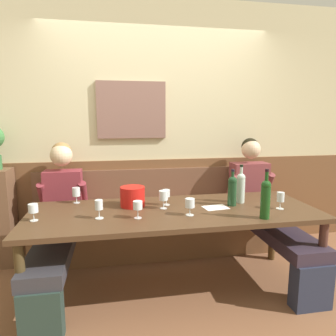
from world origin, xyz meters
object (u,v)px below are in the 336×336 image
Objects in this scene: wall_bench at (161,229)px; dining_table at (175,217)px; wine_bottle_amber_mid at (232,190)px; wine_glass_near_bucket at (280,198)px; person_left_seat at (265,205)px; wine_glass_by_bottle at (76,193)px; wine_glass_left_end at (163,196)px; wine_bottle_green_tall at (266,198)px; person_center_right_seat at (58,216)px; wine_bottle_clear_water at (241,187)px; wine_glass_mid_right at (138,206)px; wine_glass_center_rear at (33,209)px; wine_glass_mid_left at (166,194)px; ice_bucket at (133,197)px; wine_glass_right_end at (190,204)px; wine_glass_center_front at (99,206)px.

dining_table is (0.00, -0.75, 0.39)m from wall_bench.
wine_glass_near_bucket is at bearing -25.57° from wine_bottle_amber_mid.
wine_bottle_amber_mid is at bearing 154.43° from wine_glass_near_bucket.
person_left_seat reaches higher than wall_bench.
wine_glass_left_end reaches higher than wine_glass_by_bottle.
wine_bottle_green_tall reaches higher than wine_glass_left_end.
person_center_right_seat is at bearing -177.48° from wine_glass_by_bottle.
wine_bottle_clear_water reaches higher than wine_glass_left_end.
wine_glass_mid_right is at bearing -166.79° from wine_bottle_amber_mid.
wine_bottle_amber_mid is 2.49× the size of wine_glass_center_rear.
dining_table is 0.23m from wine_glass_mid_left.
wine_bottle_green_tall is 1.66m from wine_glass_by_bottle.
wall_bench is 1.99× the size of person_center_right_seat.
person_center_right_seat is at bearing 168.03° from wine_glass_mid_left.
ice_bucket is 1.48× the size of wine_glass_near_bucket.
wine_glass_mid_left is (0.97, -0.21, 0.21)m from person_center_right_seat.
wine_bottle_green_tall reaches higher than wine_bottle_clear_water.
wine_bottle_amber_mid is at bearing -53.37° from wall_bench.
wall_bench is 1.50m from wine_glass_center_rear.
ice_bucket is 0.54m from wine_glass_by_bottle.
wall_bench is 1.08m from wine_glass_right_end.
wall_bench reaches higher than dining_table.
wine_glass_mid_left is at bearing 113.09° from wine_glass_right_end.
person_center_right_seat is 2.05m from person_left_seat.
ice_bucket is 1.57× the size of wine_glass_right_end.
wine_bottle_green_tall is (1.67, -0.70, 0.28)m from person_center_right_seat.
wine_bottle_green_tall is 2.97× the size of wine_glass_center_rear.
wine_bottle_green_tall reaches higher than wine_glass_center_front.
person_left_seat is at bearing 28.95° from wine_glass_right_end.
wall_bench is at bearing 158.52° from person_left_seat.
wine_glass_mid_left is at bearing 106.70° from dining_table.
wine_glass_left_end is 0.32m from wine_glass_mid_right.
ice_bucket is at bearing -172.47° from person_left_seat.
wine_bottle_green_tall is 1.19× the size of wine_bottle_amber_mid.
wine_glass_near_bucket reaches higher than wine_glass_right_end.
wine_bottle_clear_water is at bearing -3.24° from ice_bucket.
dining_table is 11.21× the size of ice_bucket.
wall_bench is 18.62× the size of wine_glass_near_bucket.
person_center_right_seat is at bearing 165.46° from wine_glass_near_bucket.
wine_bottle_amber_mid reaches higher than wine_glass_left_end.
wine_bottle_green_tall is 2.82× the size of wine_glass_right_end.
wine_bottle_green_tall reaches higher than dining_table.
wall_bench is 1.09m from wine_bottle_clear_water.
wine_glass_center_front is (-1.16, -0.15, -0.04)m from wine_bottle_amber_mid.
wine_glass_mid_left is at bearing 48.33° from wine_glass_mid_right.
wall_bench reaches higher than wine_glass_right_end.
person_center_right_seat is at bearing 179.73° from person_left_seat.
wine_bottle_amber_mid is at bearing -13.40° from wine_glass_by_bottle.
ice_bucket is at bearing 166.15° from wine_glass_near_bucket.
person_left_seat reaches higher than wine_bottle_green_tall.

